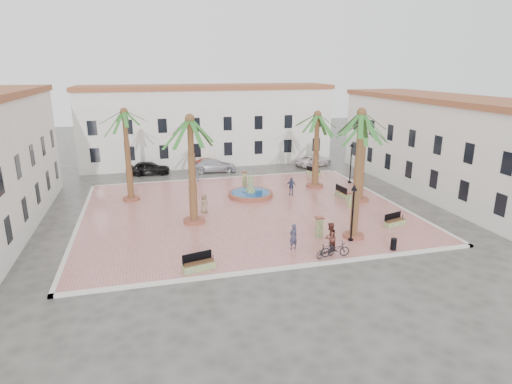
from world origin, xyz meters
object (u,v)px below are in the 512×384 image
bollard_e (350,200)px  car_silver (214,165)px  palm_nw (125,121)px  palm_ne (317,123)px  car_black (149,168)px  palm_sw (190,131)px  palm_e (364,132)px  car_white (314,160)px  bench_ne (313,172)px  pedestrian_fountain_b (291,186)px  palm_s (361,126)px  bollard_n (244,179)px  bollard_se (319,227)px  bench_se (394,222)px  pedestrian_fountain_a (204,203)px  pedestrian_north (198,173)px  bench_s (199,265)px  lamppost_s (353,203)px  cyclist_b (330,237)px  bicycle_a (335,249)px  lamppost_e (351,156)px  cyclist_a (293,236)px  bicycle_b (326,251)px  bench_e (343,194)px  car_red (210,165)px  litter_bin (394,244)px  pedestrian_east (357,179)px  fountain (251,193)px

bollard_e → car_silver: 18.48m
palm_nw → palm_ne: 17.59m
car_black → palm_sw: bearing=-165.3°
palm_e → car_white: palm_e is taller
bench_ne → pedestrian_fountain_b: bearing=115.2°
palm_s → bollard_n: 17.03m
palm_sw → bollard_se: bearing=-32.9°
car_white → bollard_n: bearing=106.3°
bench_se → pedestrian_fountain_a: size_ratio=1.19×
palm_nw → bench_se: 23.53m
palm_sw → pedestrian_north: 13.92m
bench_s → bollard_n: (6.80, 17.20, 0.46)m
lamppost_s → pedestrian_fountain_a: size_ratio=2.51×
cyclist_b → car_silver: (-3.60, 24.11, -0.39)m
palm_sw → bicycle_a: (7.83, -8.46, -6.52)m
bench_se → bollard_se: size_ratio=1.26×
lamppost_e → cyclist_a: lamppost_e is taller
lamppost_s → bicycle_b: size_ratio=2.61×
bench_e → bollard_se: bearing=138.9°
bench_e → car_white: 13.48m
bollard_se → car_red: bearing=100.9°
cyclist_a → bicycle_b: (1.54, -1.77, -0.41)m
palm_nw → lamppost_s: bearing=-42.5°
palm_s → cyclist_b: bearing=-145.0°
litter_bin → bollard_se: bearing=140.2°
bollard_e → pedestrian_north: size_ratio=0.75×
cyclist_b → car_black: (-10.81, 24.59, -0.37)m
bench_s → pedestrian_east: size_ratio=1.26×
pedestrian_north → car_silver: pedestrian_north is taller
palm_e → cyclist_b: palm_e is taller
palm_s → car_white: palm_s is taller
bench_ne → lamppost_s: 18.75m
car_silver → car_white: bearing=-86.4°
palm_s → bicycle_a: bearing=-134.7°
bench_ne → bicycle_a: bicycle_a is taller
cyclist_a → pedestrian_north: (-3.77, 19.03, -0.02)m
palm_s → car_silver: 24.21m
bollard_se → bollard_e: bearing=47.2°
fountain → car_silver: (-1.63, 10.98, 0.30)m
palm_e → cyclist_a: (-9.23, -8.49, -5.25)m
palm_s → bench_s: 13.61m
bench_e → bench_ne: (0.55, 8.57, -0.05)m
bicycle_a → pedestrian_north: size_ratio=1.11×
palm_sw → bench_ne: size_ratio=4.74×
cyclist_a → fountain: bearing=-110.1°
palm_nw → bollard_e: 20.31m
car_black → car_silver: car_black is taller
bollard_n → car_silver: bollard_n is taller
palm_ne → bench_se: palm_ne is taller
bench_s → cyclist_b: 8.56m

